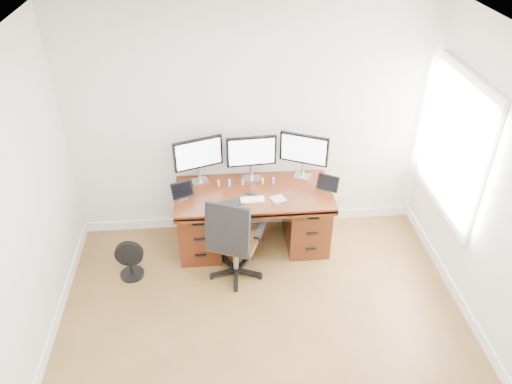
{
  "coord_description": "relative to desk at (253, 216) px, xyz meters",
  "views": [
    {
      "loc": [
        -0.36,
        -2.68,
        3.76
      ],
      "look_at": [
        0.0,
        1.5,
        0.95
      ],
      "focal_mm": 35.0,
      "sensor_mm": 36.0,
      "label": 1
    }
  ],
  "objects": [
    {
      "name": "figurine_orange",
      "position": [
        0.11,
        0.12,
        0.39
      ],
      "size": [
        0.03,
        0.03,
        0.08
      ],
      "color": "#F1A24F",
      "rests_on": "desk"
    },
    {
      "name": "tablet_left",
      "position": [
        -0.76,
        -0.08,
        0.43
      ],
      "size": [
        0.25,
        0.15,
        0.19
      ],
      "rotation": [
        0.0,
        0.0,
        0.38
      ],
      "color": "silver",
      "rests_on": "desk"
    },
    {
      "name": "floor_fan",
      "position": [
        -1.35,
        -0.42,
        -0.19
      ],
      "size": [
        0.3,
        0.26,
        0.44
      ],
      "rotation": [
        0.0,
        0.0,
        -0.03
      ],
      "color": "black",
      "rests_on": "ground"
    },
    {
      "name": "desk",
      "position": [
        0.0,
        0.0,
        0.0
      ],
      "size": [
        1.7,
        0.8,
        0.75
      ],
      "color": "#4A1F0E",
      "rests_on": "ground"
    },
    {
      "name": "office_chair",
      "position": [
        -0.25,
        -0.53,
        -0.06
      ],
      "size": [
        0.71,
        0.71,
        1.03
      ],
      "rotation": [
        0.0,
        0.0,
        -0.39
      ],
      "color": "black",
      "rests_on": "ground"
    },
    {
      "name": "figurine_brown",
      "position": [
        -0.11,
        0.12,
        0.39
      ],
      "size": [
        0.03,
        0.03,
        0.08
      ],
      "color": "#9B714F",
      "rests_on": "desk"
    },
    {
      "name": "figurine_blue",
      "position": [
        -0.26,
        0.12,
        0.39
      ],
      "size": [
        0.03,
        0.03,
        0.08
      ],
      "color": "#528EE6",
      "rests_on": "desk"
    },
    {
      "name": "tablet_right",
      "position": [
        0.8,
        -0.08,
        0.43
      ],
      "size": [
        0.24,
        0.18,
        0.19
      ],
      "rotation": [
        0.0,
        0.0,
        -0.54
      ],
      "color": "silver",
      "rests_on": "desk"
    },
    {
      "name": "figurine_pink",
      "position": [
        -0.37,
        0.12,
        0.39
      ],
      "size": [
        0.03,
        0.03,
        0.08
      ],
      "color": "#E56382",
      "rests_on": "desk"
    },
    {
      "name": "ground",
      "position": [
        0.0,
        -1.83,
        -0.4
      ],
      "size": [
        4.5,
        4.5,
        0.0
      ],
      "primitive_type": "plane",
      "color": "brown",
      "rests_on": "ground"
    },
    {
      "name": "monitor_center",
      "position": [
        0.0,
        0.24,
        0.68
      ],
      "size": [
        0.55,
        0.15,
        0.53
      ],
      "rotation": [
        0.0,
        0.0,
        0.07
      ],
      "color": "silver",
      "rests_on": "desk"
    },
    {
      "name": "keyboard",
      "position": [
        -0.02,
        -0.19,
        0.36
      ],
      "size": [
        0.26,
        0.12,
        0.01
      ],
      "primitive_type": "cube",
      "rotation": [
        0.0,
        0.0,
        0.05
      ],
      "color": "white",
      "rests_on": "desk"
    },
    {
      "name": "monitor_right",
      "position": [
        0.58,
        0.24,
        0.68
      ],
      "size": [
        0.51,
        0.27,
        0.53
      ],
      "rotation": [
        0.0,
        0.0,
        -0.44
      ],
      "color": "silver",
      "rests_on": "desk"
    },
    {
      "name": "monitor_left",
      "position": [
        -0.58,
        0.24,
        0.68
      ],
      "size": [
        0.53,
        0.21,
        0.53
      ],
      "rotation": [
        0.0,
        0.0,
        0.34
      ],
      "color": "silver",
      "rests_on": "desk"
    },
    {
      "name": "phone",
      "position": [
        -0.03,
        -0.06,
        0.35
      ],
      "size": [
        0.13,
        0.1,
        0.01
      ],
      "primitive_type": "cube",
      "rotation": [
        0.0,
        0.0,
        -0.39
      ],
      "color": "black",
      "rests_on": "desk"
    },
    {
      "name": "figurine_purple",
      "position": [
        0.23,
        0.12,
        0.39
      ],
      "size": [
        0.03,
        0.03,
        0.08
      ],
      "color": "#9C6DDE",
      "rests_on": "desk"
    },
    {
      "name": "trackpad",
      "position": [
        0.25,
        -0.19,
        0.35
      ],
      "size": [
        0.18,
        0.18,
        0.01
      ],
      "primitive_type": "cube",
      "rotation": [
        0.0,
        0.0,
        0.36
      ],
      "color": "#B6B8BD",
      "rests_on": "desk"
    },
    {
      "name": "drawing_tablet",
      "position": [
        -0.23,
        -0.21,
        0.35
      ],
      "size": [
        0.28,
        0.23,
        0.01
      ],
      "primitive_type": "cube",
      "rotation": [
        0.0,
        0.0,
        0.41
      ],
      "color": "black",
      "rests_on": "desk"
    },
    {
      "name": "back_wall",
      "position": [
        0.0,
        0.42,
        0.95
      ],
      "size": [
        4.0,
        0.1,
        2.7
      ],
      "primitive_type": "cube",
      "color": "silver",
      "rests_on": "ground"
    }
  ]
}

